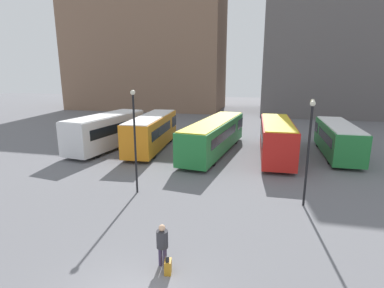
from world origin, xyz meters
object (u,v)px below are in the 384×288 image
bus_1 (152,131)px  traveler (162,242)px  bus_0 (107,131)px  lamp_post_0 (310,130)px  lamp_post_1 (135,135)px  bus_3 (276,138)px  lamp_post_2 (309,146)px  bus_2 (215,135)px  bus_4 (338,138)px  suitcase (168,267)px

bus_1 → traveler: size_ratio=6.02×
bus_0 → lamp_post_0: 17.77m
lamp_post_1 → traveler: bearing=-59.7°
bus_3 → lamp_post_2: (1.12, -9.33, 1.65)m
bus_0 → lamp_post_2: 18.88m
bus_3 → bus_2: bearing=81.7°
bus_4 → lamp_post_2: (-4.10, -11.29, 1.84)m
bus_0 → lamp_post_1: bearing=-134.6°
lamp_post_1 → bus_3: bearing=48.6°
bus_3 → lamp_post_2: bearing=-174.1°
lamp_post_2 → lamp_post_1: bearing=-178.2°
lamp_post_0 → bus_4: bearing=59.4°
bus_0 → lamp_post_0: size_ratio=1.80×
bus_0 → lamp_post_0: bearing=-91.3°
bus_0 → lamp_post_1: size_ratio=1.56×
bus_4 → bus_3: bearing=111.3°
bus_0 → bus_2: bearing=-75.5°
traveler → bus_2: bearing=-8.7°
bus_3 → bus_4: bearing=-70.4°
traveler → lamp_post_0: lamp_post_0 is taller
lamp_post_2 → bus_2: bearing=122.8°
bus_1 → lamp_post_0: 13.96m
traveler → lamp_post_0: (6.80, 12.60, 2.15)m
lamp_post_0 → lamp_post_1: lamp_post_1 is taller
bus_2 → traveler: bearing=-170.1°
bus_2 → traveler: 16.73m
lamp_post_0 → lamp_post_2: 5.99m
bus_1 → lamp_post_0: (13.29, -4.02, 1.44)m
lamp_post_0 → lamp_post_1: (-10.53, -6.22, 0.43)m
bus_2 → bus_3: size_ratio=1.34×
bus_1 → lamp_post_1: bearing=-168.5°
bus_3 → traveler: bearing=162.5°
suitcase → lamp_post_1: lamp_post_1 is taller
bus_4 → lamp_post_1: bearing=131.0°
bus_0 → bus_3: bus_0 is taller
lamp_post_2 → suitcase: bearing=-128.0°
bus_4 → traveler: bearing=151.7°
bus_0 → lamp_post_1: 11.74m
bus_4 → bus_0: bearing=97.1°
bus_1 → lamp_post_2: (12.37, -9.93, 1.65)m
lamp_post_1 → bus_4: bearing=40.2°
bus_2 → traveler: bus_2 is taller
bus_2 → bus_3: (5.33, -0.68, 0.10)m
bus_3 → lamp_post_2: lamp_post_2 is taller
suitcase → traveler: bearing=28.9°
traveler → lamp_post_2: lamp_post_2 is taller
bus_4 → traveler: 20.57m
bus_3 → lamp_post_1: bearing=137.7°
traveler → bus_4: bearing=-39.6°
bus_0 → suitcase: 19.53m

